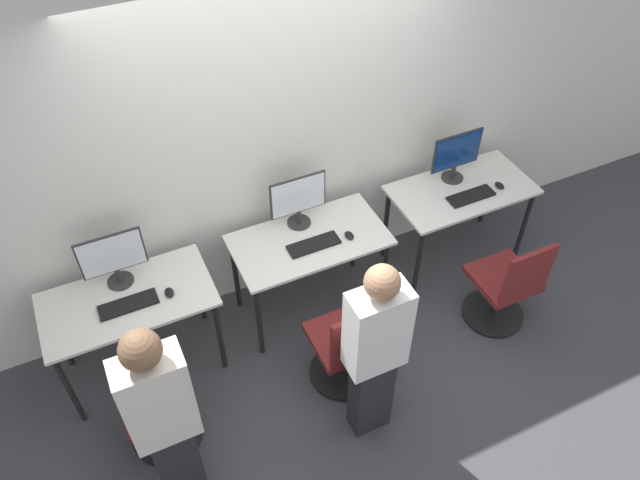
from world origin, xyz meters
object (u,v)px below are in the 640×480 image
at_px(keyboard_left, 128,305).
at_px(person_center, 375,350).
at_px(office_chair_center, 347,349).
at_px(keyboard_right, 471,196).
at_px(person_left, 164,418).
at_px(keyboard_center, 314,245).
at_px(monitor_left, 113,258).
at_px(monitor_center, 298,199).
at_px(office_chair_right, 506,289).
at_px(mouse_left, 169,292).
at_px(mouse_center, 349,235).
at_px(monitor_right, 456,155).
at_px(mouse_right, 499,185).
at_px(office_chair_left, 161,412).

distance_m(keyboard_left, person_center, 1.63).
distance_m(office_chair_center, keyboard_right, 1.56).
relative_size(keyboard_left, person_left, 0.24).
distance_m(person_left, keyboard_center, 1.64).
height_order(monitor_left, keyboard_right, monitor_left).
relative_size(monitor_center, office_chair_right, 0.47).
bearing_deg(mouse_left, monitor_center, 14.22).
bearing_deg(keyboard_left, office_chair_right, -14.92).
bearing_deg(keyboard_center, mouse_center, -6.29).
bearing_deg(person_center, monitor_left, 134.69).
xyz_separation_m(mouse_center, monitor_right, (1.05, 0.25, 0.22)).
relative_size(mouse_left, mouse_center, 1.00).
relative_size(person_left, mouse_right, 17.79).
xyz_separation_m(monitor_left, mouse_right, (2.92, -0.28, -0.22)).
height_order(mouse_left, office_chair_right, office_chair_right).
bearing_deg(keyboard_right, office_chair_center, -155.76).
bearing_deg(office_chair_right, monitor_center, 143.50).
bearing_deg(keyboard_center, person_center, -93.80).
bearing_deg(monitor_center, mouse_right, -10.39).
bearing_deg(mouse_center, office_chair_center, -117.31).
height_order(mouse_left, mouse_right, same).
distance_m(person_left, monitor_center, 1.80).
xyz_separation_m(office_chair_left, monitor_center, (1.34, 0.85, 0.62)).
distance_m(person_center, office_chair_right, 1.46).
bearing_deg(person_center, monitor_center, 86.97).
distance_m(mouse_left, office_chair_center, 1.26).
bearing_deg(monitor_center, keyboard_center, -90.00).
bearing_deg(office_chair_left, mouse_right, 10.69).
bearing_deg(keyboard_left, person_center, -39.56).
bearing_deg(monitor_left, office_chair_right, -19.59).
xyz_separation_m(office_chair_left, keyboard_right, (2.66, 0.55, 0.40)).
bearing_deg(keyboard_right, monitor_right, 90.00).
distance_m(monitor_left, office_chair_center, 1.67).
bearing_deg(mouse_right, person_center, -149.18).
height_order(keyboard_right, office_chair_right, office_chair_right).
distance_m(keyboard_left, office_chair_left, 0.72).
xyz_separation_m(monitor_left, mouse_left, (0.27, -0.25, -0.22)).
height_order(office_chair_left, mouse_center, office_chair_left).
bearing_deg(office_chair_center, keyboard_center, 85.19).
bearing_deg(monitor_center, monitor_right, -1.74).
distance_m(mouse_center, keyboard_right, 1.05).
bearing_deg(person_left, keyboard_center, 35.62).
distance_m(monitor_right, office_chair_right, 1.09).
relative_size(monitor_right, office_chair_right, 0.47).
bearing_deg(office_chair_center, monitor_right, 32.54).
height_order(keyboard_left, office_chair_center, office_chair_center).
xyz_separation_m(person_left, office_chair_center, (1.27, 0.29, -0.50)).
bearing_deg(mouse_center, office_chair_right, -32.93).
bearing_deg(keyboard_center, mouse_right, -1.11).
bearing_deg(mouse_right, mouse_left, 179.45).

